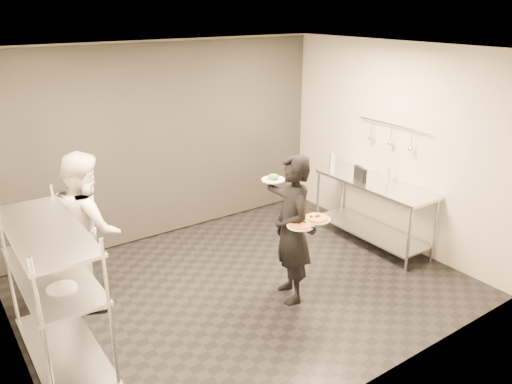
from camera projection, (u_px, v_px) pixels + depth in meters
room_shell at (194, 155)px, 6.50m from camera, size 5.00×4.00×2.80m
pass_rack at (54, 287)px, 4.66m from camera, size 0.60×1.60×1.50m
prep_counter at (373, 202)px, 7.04m from camera, size 0.60×1.80×0.92m
utensil_rail at (391, 136)px, 6.84m from camera, size 0.07×1.20×0.31m
waiter at (292, 230)px, 5.60m from camera, size 0.60×0.73×1.74m
chef at (88, 228)px, 5.60m from camera, size 0.74×0.91×1.77m
pizza_plate_near at (300, 225)px, 5.31m from camera, size 0.29×0.29×0.05m
pizza_plate_far at (317, 218)px, 5.44m from camera, size 0.30×0.30×0.05m
salad_plate at (273, 178)px, 5.64m from camera, size 0.27×0.27×0.07m
pos_monitor at (360, 174)px, 6.96m from camera, size 0.13×0.28×0.20m
bottle_green at (333, 162)px, 7.34m from camera, size 0.08×0.08×0.27m
bottle_clear at (387, 175)px, 6.90m from camera, size 0.07×0.07×0.22m
bottle_dark at (332, 161)px, 7.47m from camera, size 0.07×0.07×0.23m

